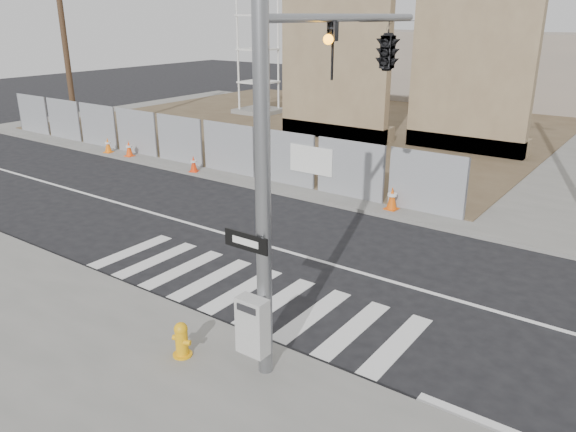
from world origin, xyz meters
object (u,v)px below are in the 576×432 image
Objects in this scene: signal_pole at (351,92)px; traffic_cone_c at (194,164)px; traffic_cone_b at (129,149)px; traffic_cone_d at (392,198)px; fire_hydrant at (182,339)px; traffic_cone_a at (108,145)px.

traffic_cone_c is at bearing 149.72° from signal_pole.
signal_pole is 13.16m from traffic_cone_c.
traffic_cone_b is 0.91× the size of traffic_cone_d.
traffic_cone_c is (4.25, -0.19, -0.02)m from traffic_cone_b.
traffic_cone_d is at bearing 107.33° from signal_pole.
fire_hydrant is (-1.55, -3.31, -4.32)m from signal_pole.
traffic_cone_b is at bearing 177.38° from traffic_cone_c.
traffic_cone_d reaches higher than traffic_cone_a.
traffic_cone_a is at bearing 125.65° from fire_hydrant.
traffic_cone_c is at bearing -1.07° from traffic_cone_a.
traffic_cone_d is (12.89, 0.23, 0.03)m from traffic_cone_b.
traffic_cone_a is 0.99× the size of traffic_cone_b.
traffic_cone_b reaches higher than traffic_cone_a.
signal_pole is 5.66m from fire_hydrant.
signal_pole is 18.08m from traffic_cone_a.
signal_pole is 16.87m from traffic_cone_b.
fire_hydrant is 1.00× the size of traffic_cone_a.
fire_hydrant is at bearing -36.03° from traffic_cone_b.
traffic_cone_b is at bearing 3.70° from traffic_cone_a.
signal_pole reaches higher than traffic_cone_a.
traffic_cone_d is at bearing 1.27° from traffic_cone_a.
fire_hydrant is 16.61m from traffic_cone_b.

